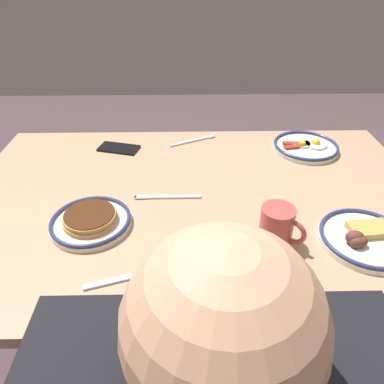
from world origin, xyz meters
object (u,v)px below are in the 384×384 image
(plate_center_pancakes, at_px, (365,238))
(cell_phone, at_px, (119,148))
(fork_far, at_px, (193,141))
(plate_far_companion, at_px, (91,220))
(plate_near_main, at_px, (306,146))
(coffee_mug, at_px, (277,226))
(fork_near, at_px, (167,197))
(tea_spoon, at_px, (138,275))

(plate_center_pancakes, relative_size, cell_phone, 1.58)
(plate_center_pancakes, xyz_separation_m, fork_far, (0.42, -0.57, -0.01))
(plate_center_pancakes, relative_size, plate_far_companion, 1.06)
(plate_near_main, distance_m, fork_far, 0.42)
(coffee_mug, xyz_separation_m, fork_near, (0.28, -0.20, -0.05))
(coffee_mug, distance_m, fork_near, 0.35)
(coffee_mug, distance_m, cell_phone, 0.69)
(plate_near_main, xyz_separation_m, coffee_mug, (0.22, 0.49, 0.04))
(fork_near, height_order, fork_far, same)
(plate_center_pancakes, distance_m, tea_spoon, 0.56)
(cell_phone, height_order, tea_spoon, tea_spoon)
(fork_near, bearing_deg, cell_phone, -58.53)
(fork_far, distance_m, tea_spoon, 0.69)
(fork_far, bearing_deg, plate_center_pancakes, 125.94)
(fork_near, relative_size, tea_spoon, 1.08)
(plate_far_companion, xyz_separation_m, fork_far, (-0.28, -0.49, -0.01))
(plate_near_main, bearing_deg, tea_spoon, 47.46)
(plate_far_companion, bearing_deg, fork_near, -147.66)
(plate_center_pancakes, height_order, fork_far, plate_center_pancakes)
(plate_near_main, relative_size, plate_far_companion, 1.09)
(fork_far, bearing_deg, coffee_mug, 108.80)
(coffee_mug, distance_m, fork_far, 0.60)
(fork_far, height_order, tea_spoon, tea_spoon)
(coffee_mug, bearing_deg, plate_center_pancakes, 178.39)
(cell_phone, bearing_deg, tea_spoon, 117.82)
(plate_far_companion, xyz_separation_m, tea_spoon, (-0.14, 0.18, -0.01))
(plate_center_pancakes, xyz_separation_m, cell_phone, (0.69, -0.51, -0.01))
(cell_phone, bearing_deg, plate_far_companion, 104.40)
(coffee_mug, height_order, cell_phone, coffee_mug)
(plate_far_companion, relative_size, cell_phone, 1.49)
(plate_near_main, height_order, plate_far_companion, plate_far_companion)
(plate_center_pancakes, distance_m, fork_near, 0.54)
(plate_far_companion, height_order, fork_far, plate_far_companion)
(coffee_mug, relative_size, fork_far, 0.58)
(tea_spoon, bearing_deg, plate_far_companion, -51.57)
(coffee_mug, xyz_separation_m, fork_far, (0.19, -0.57, -0.05))
(coffee_mug, bearing_deg, cell_phone, -47.39)
(fork_near, height_order, tea_spoon, tea_spoon)
(plate_far_companion, distance_m, cell_phone, 0.43)
(cell_phone, relative_size, fork_far, 0.79)
(plate_center_pancakes, height_order, cell_phone, plate_center_pancakes)
(coffee_mug, bearing_deg, plate_far_companion, -8.84)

